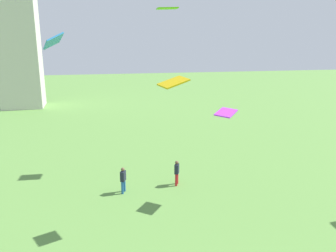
{
  "coord_description": "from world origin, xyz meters",
  "views": [
    {
      "loc": [
        -3.48,
        1.17,
        8.93
      ],
      "look_at": [
        1.61,
        20.18,
        4.17
      ],
      "focal_mm": 34.21,
      "sensor_mm": 36.0,
      "label": 1
    }
  ],
  "objects_px": {
    "kite_flying_4": "(174,82)",
    "kite_flying_5": "(167,8)",
    "person_0": "(123,178)",
    "kite_flying_0": "(53,41)",
    "person_1": "(177,171)",
    "kite_flying_1": "(226,113)"
  },
  "relations": [
    {
      "from": "kite_flying_4",
      "to": "kite_flying_5",
      "type": "distance_m",
      "value": 9.77
    },
    {
      "from": "person_0",
      "to": "kite_flying_4",
      "type": "bearing_deg",
      "value": 56.04
    },
    {
      "from": "person_0",
      "to": "kite_flying_4",
      "type": "height_order",
      "value": "kite_flying_4"
    },
    {
      "from": "person_0",
      "to": "kite_flying_0",
      "type": "distance_m",
      "value": 9.18
    },
    {
      "from": "person_1",
      "to": "kite_flying_1",
      "type": "relative_size",
      "value": 1.02
    },
    {
      "from": "kite_flying_1",
      "to": "kite_flying_5",
      "type": "bearing_deg",
      "value": -120.98
    },
    {
      "from": "person_0",
      "to": "person_1",
      "type": "distance_m",
      "value": 3.63
    },
    {
      "from": "kite_flying_1",
      "to": "kite_flying_4",
      "type": "height_order",
      "value": "kite_flying_4"
    },
    {
      "from": "person_0",
      "to": "kite_flying_0",
      "type": "bearing_deg",
      "value": -77.34
    },
    {
      "from": "person_1",
      "to": "kite_flying_5",
      "type": "height_order",
      "value": "kite_flying_5"
    },
    {
      "from": "kite_flying_4",
      "to": "kite_flying_5",
      "type": "xyz_separation_m",
      "value": [
        1.94,
        8.49,
        4.42
      ]
    },
    {
      "from": "person_0",
      "to": "kite_flying_0",
      "type": "height_order",
      "value": "kite_flying_0"
    },
    {
      "from": "person_0",
      "to": "person_1",
      "type": "height_order",
      "value": "person_1"
    },
    {
      "from": "kite_flying_0",
      "to": "kite_flying_5",
      "type": "relative_size",
      "value": 1.14
    },
    {
      "from": "person_1",
      "to": "kite_flying_5",
      "type": "xyz_separation_m",
      "value": [
        0.49,
        4.29,
        10.8
      ]
    },
    {
      "from": "kite_flying_4",
      "to": "kite_flying_5",
      "type": "relative_size",
      "value": 1.0
    },
    {
      "from": "person_0",
      "to": "kite_flying_5",
      "type": "distance_m",
      "value": 12.44
    },
    {
      "from": "kite_flying_0",
      "to": "kite_flying_5",
      "type": "xyz_separation_m",
      "value": [
        7.69,
        3.65,
        2.41
      ]
    },
    {
      "from": "kite_flying_5",
      "to": "person_1",
      "type": "bearing_deg",
      "value": 89.1
    },
    {
      "from": "kite_flying_5",
      "to": "person_0",
      "type": "bearing_deg",
      "value": 53.65
    },
    {
      "from": "kite_flying_1",
      "to": "person_0",
      "type": "bearing_deg",
      "value": -66.37
    },
    {
      "from": "kite_flying_1",
      "to": "kite_flying_5",
      "type": "xyz_separation_m",
      "value": [
        -1.68,
        6.87,
        6.42
      ]
    }
  ]
}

